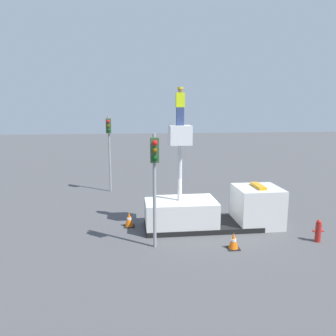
{
  "coord_description": "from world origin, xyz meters",
  "views": [
    {
      "loc": [
        -3.48,
        -15.24,
        5.9
      ],
      "look_at": [
        -1.83,
        -1.02,
        3.24
      ],
      "focal_mm": 35.0,
      "sensor_mm": 36.0,
      "label": 1
    }
  ],
  "objects_px": {
    "traffic_light_across": "(109,139)",
    "traffic_cone_rear": "(129,220)",
    "traffic_light_pole": "(155,169)",
    "fire_hydrant": "(318,231)",
    "traffic_cone_curbside": "(233,241)",
    "bucket_truck": "(213,209)",
    "worker": "(180,106)"
  },
  "relations": [
    {
      "from": "traffic_light_across",
      "to": "traffic_cone_rear",
      "type": "distance_m",
      "value": 8.0
    },
    {
      "from": "traffic_light_across",
      "to": "traffic_cone_rear",
      "type": "xyz_separation_m",
      "value": [
        1.31,
        -7.12,
        -3.39
      ]
    },
    {
      "from": "traffic_light_pole",
      "to": "fire_hydrant",
      "type": "distance_m",
      "value": 7.83
    },
    {
      "from": "traffic_light_pole",
      "to": "traffic_cone_rear",
      "type": "relative_size",
      "value": 6.39
    },
    {
      "from": "traffic_cone_rear",
      "to": "traffic_light_across",
      "type": "bearing_deg",
      "value": 100.45
    },
    {
      "from": "fire_hydrant",
      "to": "traffic_cone_rear",
      "type": "xyz_separation_m",
      "value": [
        -8.35,
        2.86,
        -0.14
      ]
    },
    {
      "from": "fire_hydrant",
      "to": "traffic_cone_curbside",
      "type": "height_order",
      "value": "fire_hydrant"
    },
    {
      "from": "bucket_truck",
      "to": "traffic_light_across",
      "type": "relative_size",
      "value": 1.27
    },
    {
      "from": "traffic_cone_curbside",
      "to": "worker",
      "type": "bearing_deg",
      "value": 126.08
    },
    {
      "from": "worker",
      "to": "fire_hydrant",
      "type": "xyz_separation_m",
      "value": [
        5.88,
        -2.34,
        -5.45
      ]
    },
    {
      "from": "traffic_cone_rear",
      "to": "traffic_cone_curbside",
      "type": "bearing_deg",
      "value": -35.67
    },
    {
      "from": "traffic_light_pole",
      "to": "traffic_cone_rear",
      "type": "bearing_deg",
      "value": 112.03
    },
    {
      "from": "traffic_cone_rear",
      "to": "traffic_cone_curbside",
      "type": "distance_m",
      "value": 5.4
    },
    {
      "from": "fire_hydrant",
      "to": "traffic_cone_rear",
      "type": "height_order",
      "value": "fire_hydrant"
    },
    {
      "from": "traffic_light_across",
      "to": "traffic_cone_curbside",
      "type": "distance_m",
      "value": 12.23
    },
    {
      "from": "traffic_cone_rear",
      "to": "bucket_truck",
      "type": "bearing_deg",
      "value": -7.09
    },
    {
      "from": "worker",
      "to": "fire_hydrant",
      "type": "distance_m",
      "value": 8.35
    },
    {
      "from": "traffic_light_pole",
      "to": "fire_hydrant",
      "type": "bearing_deg",
      "value": -1.13
    },
    {
      "from": "traffic_light_pole",
      "to": "traffic_cone_curbside",
      "type": "relative_size",
      "value": 6.83
    },
    {
      "from": "bucket_truck",
      "to": "fire_hydrant",
      "type": "height_order",
      "value": "bucket_truck"
    },
    {
      "from": "bucket_truck",
      "to": "traffic_light_pole",
      "type": "relative_size",
      "value": 1.39
    },
    {
      "from": "traffic_light_pole",
      "to": "fire_hydrant",
      "type": "relative_size",
      "value": 4.79
    },
    {
      "from": "bucket_truck",
      "to": "traffic_cone_rear",
      "type": "distance_m",
      "value": 4.25
    },
    {
      "from": "bucket_truck",
      "to": "fire_hydrant",
      "type": "xyz_separation_m",
      "value": [
        4.18,
        -2.34,
        -0.42
      ]
    },
    {
      "from": "traffic_light_pole",
      "to": "traffic_light_across",
      "type": "distance_m",
      "value": 10.13
    },
    {
      "from": "bucket_truck",
      "to": "worker",
      "type": "distance_m",
      "value": 5.31
    },
    {
      "from": "traffic_light_across",
      "to": "traffic_cone_rear",
      "type": "bearing_deg",
      "value": -79.55
    },
    {
      "from": "worker",
      "to": "traffic_light_across",
      "type": "bearing_deg",
      "value": 116.35
    },
    {
      "from": "traffic_light_across",
      "to": "fire_hydrant",
      "type": "relative_size",
      "value": 5.22
    },
    {
      "from": "traffic_light_across",
      "to": "worker",
      "type": "bearing_deg",
      "value": -63.65
    },
    {
      "from": "traffic_light_pole",
      "to": "traffic_cone_curbside",
      "type": "distance_m",
      "value": 4.55
    },
    {
      "from": "fire_hydrant",
      "to": "worker",
      "type": "bearing_deg",
      "value": 158.32
    }
  ]
}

